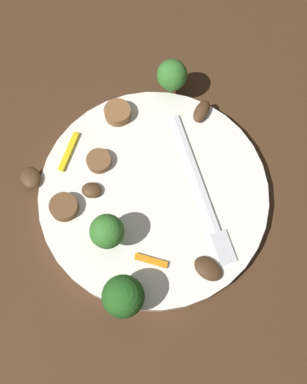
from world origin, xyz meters
TOP-DOWN VIEW (x-y plane):
  - ground_plane at (0.00, 0.00)m, footprint 1.40×1.40m
  - plate at (0.00, 0.00)m, footprint 0.25×0.25m
  - fork at (0.04, 0.04)m, footprint 0.17×0.07m
  - broccoli_floret_0 at (0.01, -0.07)m, footprint 0.04×0.04m
  - broccoli_floret_1 at (0.07, -0.09)m, footprint 0.04×0.04m
  - broccoli_floret_2 at (-0.09, 0.10)m, footprint 0.03×0.03m
  - sausage_slice_0 at (-0.10, 0.03)m, footprint 0.04×0.04m
  - sausage_slice_1 at (-0.06, -0.03)m, footprint 0.04×0.04m
  - sausage_slice_2 at (-0.04, -0.09)m, footprint 0.04×0.04m
  - mushroom_0 at (-0.09, -0.10)m, footprint 0.03×0.03m
  - mushroom_1 at (-0.04, -0.05)m, footprint 0.03×0.03m
  - mushroom_2 at (0.10, -0.01)m, footprint 0.04×0.03m
  - mushroom_3 at (-0.04, 0.10)m, footprint 0.03×0.03m
  - pepper_strip_0 at (0.06, -0.05)m, footprint 0.03×0.03m
  - pepper_strip_1 at (-0.10, -0.05)m, footprint 0.03×0.04m

SIDE VIEW (x-z plane):
  - ground_plane at x=0.00m, z-range 0.00..0.00m
  - plate at x=0.00m, z-range 0.00..0.02m
  - fork at x=0.04m, z-range 0.02..0.02m
  - pepper_strip_0 at x=0.06m, z-range 0.02..0.02m
  - pepper_strip_1 at x=-0.10m, z-range 0.02..0.02m
  - mushroom_2 at x=0.10m, z-range 0.02..0.02m
  - mushroom_1 at x=-0.04m, z-range 0.02..0.02m
  - mushroom_0 at x=-0.09m, z-range 0.02..0.03m
  - sausage_slice_1 at x=-0.06m, z-range 0.02..0.03m
  - mushroom_3 at x=-0.04m, z-range 0.02..0.03m
  - sausage_slice_2 at x=-0.04m, z-range 0.02..0.03m
  - sausage_slice_0 at x=-0.10m, z-range 0.02..0.03m
  - broccoli_floret_2 at x=-0.09m, z-range 0.02..0.07m
  - broccoli_floret_1 at x=0.07m, z-range 0.02..0.07m
  - broccoli_floret_0 at x=0.01m, z-range 0.02..0.08m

